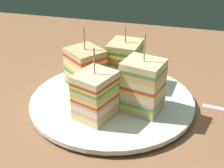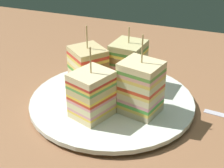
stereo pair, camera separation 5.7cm
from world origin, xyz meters
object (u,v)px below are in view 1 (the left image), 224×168
at_px(sandwich_wedge_1, 143,86).
at_px(sandwich_wedge_3, 86,70).
at_px(sandwich_wedge_2, 125,64).
at_px(sandwich_wedge_0, 95,95).
at_px(chip_pile, 114,97).
at_px(plate, 112,101).

bearing_deg(sandwich_wedge_1, sandwich_wedge_3, -7.99).
bearing_deg(sandwich_wedge_2, sandwich_wedge_1, 35.76).
relative_size(sandwich_wedge_1, sandwich_wedge_2, 1.18).
bearing_deg(sandwich_wedge_3, sandwich_wedge_1, 17.00).
xyz_separation_m(sandwich_wedge_0, sandwich_wedge_3, (-0.05, 0.08, 0.00)).
bearing_deg(chip_pile, sandwich_wedge_1, -11.44).
bearing_deg(sandwich_wedge_3, chip_pile, 9.91).
height_order(sandwich_wedge_1, sandwich_wedge_2, sandwich_wedge_1).
height_order(sandwich_wedge_0, sandwich_wedge_3, sandwich_wedge_3).
relative_size(plate, sandwich_wedge_0, 2.42).
xyz_separation_m(plate, sandwich_wedge_2, (0.01, 0.06, 0.05)).
distance_m(plate, sandwich_wedge_2, 0.08).
height_order(sandwich_wedge_2, sandwich_wedge_3, sandwich_wedge_3).
xyz_separation_m(sandwich_wedge_1, chip_pile, (-0.05, 0.01, -0.04)).
bearing_deg(sandwich_wedge_3, sandwich_wedge_2, 67.93).
distance_m(sandwich_wedge_0, sandwich_wedge_1, 0.08).
bearing_deg(sandwich_wedge_3, sandwich_wedge_0, -23.27).
distance_m(sandwich_wedge_3, chip_pile, 0.08).
bearing_deg(sandwich_wedge_0, plate, 9.31).
distance_m(plate, sandwich_wedge_0, 0.08).
distance_m(sandwich_wedge_1, chip_pile, 0.06).
bearing_deg(chip_pile, plate, 122.65).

